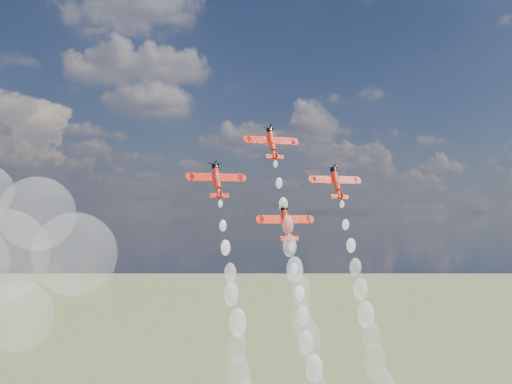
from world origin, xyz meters
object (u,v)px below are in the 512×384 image
object	(u,v)px
plane_right	(336,182)
plane_lead	(272,143)
plane_slot	(286,222)
plane_left	(217,180)

from	to	relation	value
plane_right	plane_lead	bearing A→B (deg)	163.56
plane_right	plane_slot	bearing A→B (deg)	-163.56
plane_lead	plane_slot	world-z (taller)	plane_lead
plane_lead	plane_right	distance (m)	19.40
plane_left	plane_lead	bearing A→B (deg)	16.44
plane_slot	plane_right	bearing A→B (deg)	16.44
plane_left	plane_slot	world-z (taller)	plane_left
plane_lead	plane_right	bearing A→B (deg)	-16.44
plane_right	plane_left	bearing A→B (deg)	180.00
plane_right	plane_slot	distance (m)	19.40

